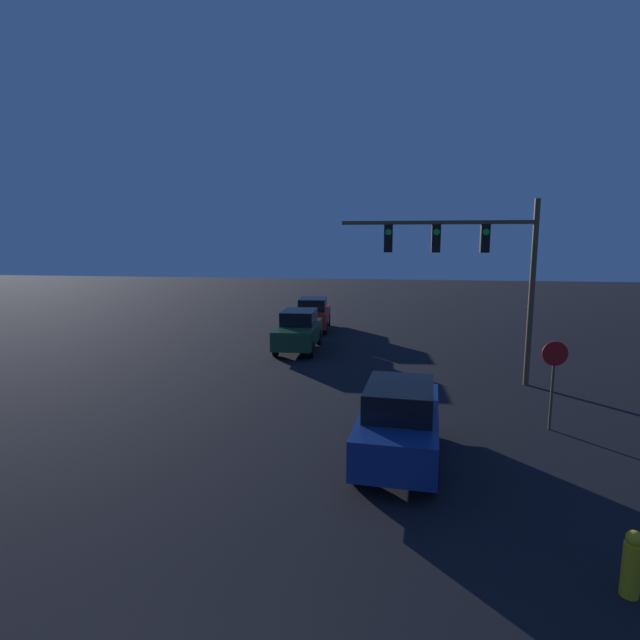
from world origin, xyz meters
TOP-DOWN VIEW (x-y plane):
  - car_near at (2.21, 8.02)m, footprint 1.92×4.25m
  - car_mid at (-2.03, 18.50)m, footprint 1.77×4.19m
  - car_far at (-2.21, 23.53)m, footprint 1.92×4.25m
  - traffic_signal_mast at (4.53, 14.36)m, footprint 6.21×0.30m
  - stop_sign at (5.97, 10.30)m, footprint 0.61×0.07m
  - fire_hydrant at (5.23, 4.19)m, footprint 0.24×0.24m

SIDE VIEW (x-z plane):
  - fire_hydrant at x=5.23m, z-range -0.01..0.92m
  - car_near at x=2.21m, z-range 0.01..1.73m
  - car_mid at x=-2.03m, z-range 0.01..1.73m
  - car_far at x=-2.21m, z-range 0.01..1.73m
  - stop_sign at x=5.97m, z-range 0.42..2.68m
  - traffic_signal_mast at x=4.53m, z-range 1.17..7.17m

